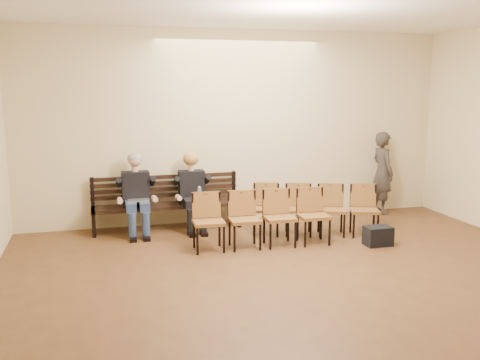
# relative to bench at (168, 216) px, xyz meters

# --- Properties ---
(ground) EXTENTS (10.00, 10.00, 0.00)m
(ground) POSITION_rel_bench_xyz_m (1.39, -4.65, -0.23)
(ground) COLOR brown
(ground) RESTS_ON ground
(room_walls) EXTENTS (8.02, 10.01, 3.51)m
(room_walls) POSITION_rel_bench_xyz_m (1.39, -3.86, 2.31)
(room_walls) COLOR beige
(room_walls) RESTS_ON ground
(bench) EXTENTS (2.60, 0.90, 0.45)m
(bench) POSITION_rel_bench_xyz_m (0.00, 0.00, 0.00)
(bench) COLOR black
(bench) RESTS_ON ground
(seated_man) EXTENTS (0.57, 0.79, 1.38)m
(seated_man) POSITION_rel_bench_xyz_m (-0.54, -0.12, 0.46)
(seated_man) COLOR black
(seated_man) RESTS_ON ground
(seated_woman) EXTENTS (0.55, 0.76, 1.28)m
(seated_woman) POSITION_rel_bench_xyz_m (0.43, -0.12, 0.41)
(seated_woman) COLOR black
(seated_woman) RESTS_ON ground
(laptop) EXTENTS (0.37, 0.30, 0.26)m
(laptop) POSITION_rel_bench_xyz_m (-0.51, -0.24, 0.35)
(laptop) COLOR silver
(laptop) RESTS_ON bench
(water_bottle) EXTENTS (0.07, 0.07, 0.22)m
(water_bottle) POSITION_rel_bench_xyz_m (0.52, -0.32, 0.33)
(water_bottle) COLOR silver
(water_bottle) RESTS_ON bench
(bag) EXTENTS (0.42, 0.29, 0.31)m
(bag) POSITION_rel_bench_xyz_m (3.09, -1.86, -0.07)
(bag) COLOR black
(bag) RESTS_ON ground
(passerby) EXTENTS (0.47, 0.69, 1.86)m
(passerby) POSITION_rel_bench_xyz_m (4.26, 0.10, 0.70)
(passerby) COLOR #322D29
(passerby) RESTS_ON ground
(chair_row_front) EXTENTS (2.19, 0.57, 0.89)m
(chair_row_front) POSITION_rel_bench_xyz_m (1.29, -1.45, 0.22)
(chair_row_front) COLOR brown
(chair_row_front) RESTS_ON ground
(chair_row_back) EXTENTS (2.15, 1.11, 0.87)m
(chair_row_back) POSITION_rel_bench_xyz_m (2.36, -1.03, 0.21)
(chair_row_back) COLOR brown
(chair_row_back) RESTS_ON ground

